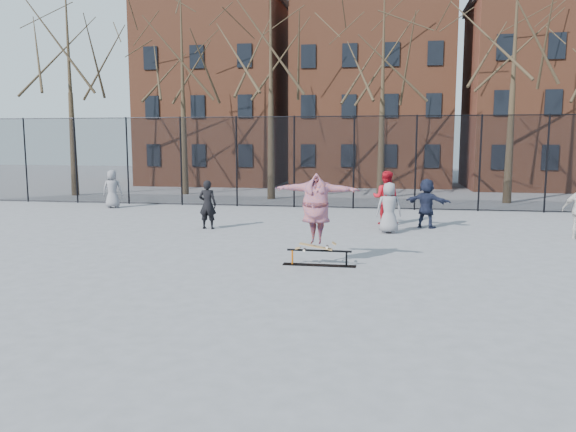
% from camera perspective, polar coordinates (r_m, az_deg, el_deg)
% --- Properties ---
extents(ground, '(100.00, 100.00, 0.00)m').
position_cam_1_polar(ground, '(11.96, -2.91, -6.54)').
color(ground, slate).
extents(skate_rail, '(1.74, 0.27, 0.38)m').
position_cam_1_polar(skate_rail, '(13.31, 3.18, -4.41)').
color(skate_rail, black).
rests_on(skate_rail, ground).
extents(skateboard, '(0.85, 0.20, 0.10)m').
position_cam_1_polar(skateboard, '(13.27, 2.85, -3.20)').
color(skateboard, olive).
rests_on(skateboard, skate_rail).
extents(skater, '(2.06, 0.69, 1.65)m').
position_cam_1_polar(skater, '(13.13, 2.87, 0.56)').
color(skater, '#413585').
rests_on(skater, skateboard).
extents(bystander_grey, '(0.92, 0.73, 1.66)m').
position_cam_1_polar(bystander_grey, '(25.69, -17.42, 2.63)').
color(bystander_grey, slate).
rests_on(bystander_grey, ground).
extents(bystander_black, '(0.61, 0.41, 1.63)m').
position_cam_1_polar(bystander_black, '(18.87, -8.17, 1.16)').
color(bystander_black, black).
rests_on(bystander_black, ground).
extents(bystander_red, '(1.03, 0.86, 1.88)m').
position_cam_1_polar(bystander_red, '(19.96, 9.89, 1.84)').
color(bystander_red, '#B5101C').
rests_on(bystander_red, ground).
extents(bystander_navy, '(1.62, 1.07, 1.67)m').
position_cam_1_polar(bystander_navy, '(19.45, 13.90, 1.27)').
color(bystander_navy, '#1A1F35').
rests_on(bystander_navy, ground).
extents(bystander_extra, '(0.84, 0.58, 1.63)m').
position_cam_1_polar(bystander_extra, '(18.10, 10.22, 0.83)').
color(bystander_extra, slate).
rests_on(bystander_extra, ground).
extents(fence, '(34.03, 0.07, 4.00)m').
position_cam_1_polar(fence, '(24.46, 3.85, 5.61)').
color(fence, black).
rests_on(fence, ground).
extents(tree_row, '(33.66, 7.46, 10.67)m').
position_cam_1_polar(tree_row, '(28.93, 4.38, 16.46)').
color(tree_row, black).
rests_on(tree_row, ground).
extents(rowhouses, '(29.00, 7.00, 13.00)m').
position_cam_1_polar(rowhouses, '(37.48, 7.24, 12.42)').
color(rowhouses, brown).
rests_on(rowhouses, ground).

